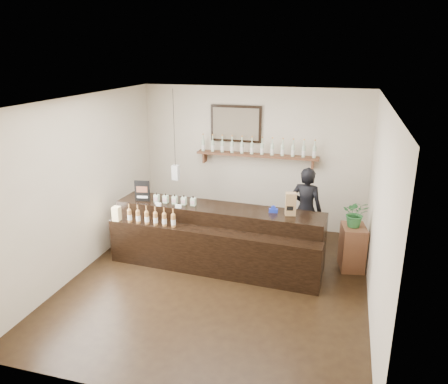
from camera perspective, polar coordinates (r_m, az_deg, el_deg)
name	(u,v)px	position (r m, az deg, el deg)	size (l,w,h in m)	color
ground	(218,281)	(6.98, -0.82, -11.61)	(5.00, 5.00, 0.00)	black
room_shell	(217,177)	(6.31, -0.88, 1.94)	(5.00, 5.00, 5.00)	beige
back_wall_decor	(245,142)	(8.57, 2.71, 6.61)	(2.66, 0.96, 1.69)	brown
counter	(216,239)	(7.31, -1.05, -6.12)	(3.54, 1.13, 1.15)	black
promo_sign	(142,191)	(7.57, -10.63, 0.13)	(0.26, 0.06, 0.37)	black
paper_bag	(291,204)	(6.90, 8.70, -1.56)	(0.19, 0.15, 0.36)	#8A6342
tape_dispenser	(273,210)	(7.01, 6.46, -2.34)	(0.15, 0.08, 0.12)	#182DAC
side_cabinet	(352,247)	(7.53, 16.41, -6.94)	(0.45, 0.56, 0.74)	brown
potted_plant	(356,213)	(7.30, 16.82, -2.70)	(0.41, 0.35, 0.45)	#2B6C33
shopkeeper	(306,204)	(7.82, 10.68, -1.56)	(0.63, 0.42, 1.74)	black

